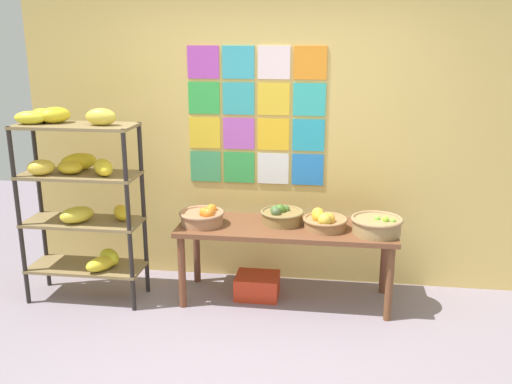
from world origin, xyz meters
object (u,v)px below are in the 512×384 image
at_px(fruit_basket_left, 281,215).
at_px(display_table, 286,235).
at_px(produce_crate_under_table, 257,286).
at_px(fruit_basket_back_right, 377,225).
at_px(fruit_basket_centre, 324,221).
at_px(fruit_basket_right, 203,216).
at_px(banana_shelf_unit, 80,187).

bearing_deg(fruit_basket_left, display_table, -53.24).
xyz_separation_m(display_table, produce_crate_under_table, (-0.24, 0.02, -0.48)).
relative_size(fruit_basket_back_right, produce_crate_under_table, 1.12).
distance_m(fruit_basket_left, fruit_basket_centre, 0.37).
relative_size(fruit_basket_left, produce_crate_under_table, 0.98).
xyz_separation_m(display_table, fruit_basket_back_right, (0.71, -0.08, 0.15)).
height_order(display_table, fruit_basket_right, fruit_basket_right).
bearing_deg(fruit_basket_back_right, fruit_basket_right, 178.91).
height_order(fruit_basket_left, produce_crate_under_table, fruit_basket_left).
bearing_deg(fruit_basket_left, fruit_basket_back_right, -11.03).
xyz_separation_m(fruit_basket_left, produce_crate_under_table, (-0.19, -0.04, -0.62)).
relative_size(fruit_basket_right, fruit_basket_centre, 1.04).
bearing_deg(fruit_basket_left, fruit_basket_centre, -15.49).
height_order(fruit_basket_left, fruit_basket_right, fruit_basket_right).
bearing_deg(fruit_basket_back_right, fruit_basket_left, 168.97).
xyz_separation_m(fruit_basket_back_right, produce_crate_under_table, (-0.96, 0.11, -0.63)).
height_order(fruit_basket_right, fruit_basket_back_right, fruit_basket_right).
bearing_deg(produce_crate_under_table, fruit_basket_back_right, -6.32).
xyz_separation_m(fruit_basket_right, fruit_basket_back_right, (1.40, -0.03, 0.00)).
bearing_deg(produce_crate_under_table, banana_shelf_unit, -171.38).
height_order(display_table, produce_crate_under_table, display_table).
xyz_separation_m(display_table, fruit_basket_left, (-0.05, 0.06, 0.14)).
height_order(banana_shelf_unit, fruit_basket_right, banana_shelf_unit).
bearing_deg(display_table, fruit_basket_back_right, -6.76).
bearing_deg(banana_shelf_unit, fruit_basket_left, 9.08).
relative_size(fruit_basket_centre, produce_crate_under_table, 0.98).
height_order(fruit_basket_back_right, produce_crate_under_table, fruit_basket_back_right).
relative_size(banana_shelf_unit, fruit_basket_right, 4.34).
height_order(fruit_basket_right, produce_crate_under_table, fruit_basket_right).
bearing_deg(fruit_basket_back_right, display_table, 173.24).
relative_size(fruit_basket_left, fruit_basket_back_right, 0.88).
xyz_separation_m(display_table, fruit_basket_right, (-0.68, -0.06, 0.15)).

